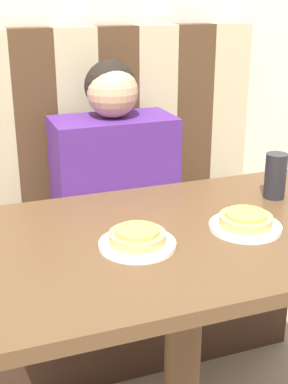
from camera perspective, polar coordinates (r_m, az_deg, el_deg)
The scene contains 9 objects.
booth_seat at distance 2.09m, azimuth -2.95°, elevation -10.08°, with size 1.24×0.48×0.49m.
booth_backrest at distance 2.04m, azimuth -4.96°, elevation 7.30°, with size 1.24×0.07×0.70m.
dining_table at distance 1.39m, azimuth 4.43°, elevation -8.02°, with size 1.05×0.66×0.75m.
person at distance 1.88m, azimuth -3.27°, elevation 3.69°, with size 0.42×0.22×0.61m.
plate_left at distance 1.26m, azimuth -0.72°, elevation -5.60°, with size 0.18×0.18×0.01m.
plate_right at distance 1.37m, azimuth 10.73°, elevation -3.66°, with size 0.18×0.18×0.01m.
pizza_left at distance 1.25m, azimuth -0.72°, elevation -4.73°, with size 0.13×0.13×0.03m.
pizza_right at distance 1.36m, azimuth 10.79°, elevation -2.85°, with size 0.13×0.13×0.03m.
drinking_cup at distance 1.57m, azimuth 13.84°, elevation 1.68°, with size 0.06×0.06×0.13m.
Camera 1 is at (-0.52, -1.10, 1.32)m, focal length 50.00 mm.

